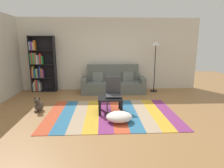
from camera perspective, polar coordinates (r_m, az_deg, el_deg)
name	(u,v)px	position (r m, az deg, el deg)	size (l,w,h in m)	color
ground_plane	(114,111)	(4.97, 0.47, -8.38)	(14.00, 14.00, 0.00)	#9E7042
back_wall	(110,54)	(7.21, -0.75, 9.04)	(6.80, 0.10, 2.70)	silver
rug	(112,114)	(4.81, -0.12, -9.07)	(3.24, 2.21, 0.01)	#C64C2D
couch	(113,83)	(6.83, 0.36, 0.27)	(2.26, 0.80, 1.00)	#59605B
bookshelf	(40,65)	(7.36, -21.17, 5.32)	(0.90, 0.28, 2.04)	black
coffee_table	(110,100)	(4.80, -0.58, -5.01)	(0.62, 0.54, 0.40)	black
pouf	(119,117)	(4.30, 2.22, -10.02)	(0.60, 0.50, 0.22)	white
dog	(39,105)	(5.30, -21.53, -6.12)	(0.22, 0.35, 0.40)	#473D33
standing_lamp	(156,50)	(6.99, 13.22, 10.11)	(0.32, 0.32, 1.83)	black
tv_remote	(108,97)	(4.76, -1.26, -4.08)	(0.04, 0.15, 0.02)	black
folding_chair	(113,91)	(4.90, 0.42, -2.16)	(0.40, 0.40, 0.90)	#38383D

